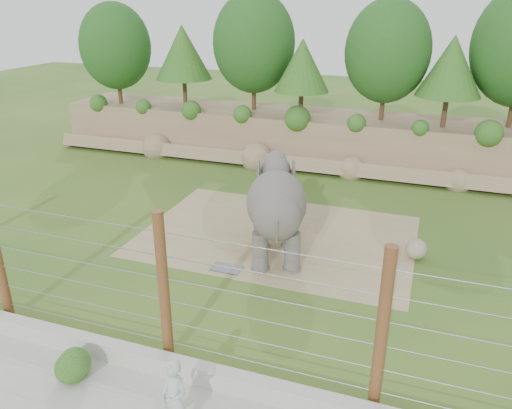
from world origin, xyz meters
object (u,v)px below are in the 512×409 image
(elephant, at_px, (276,215))
(barrier_fence, at_px, (164,289))
(zookeeper, at_px, (175,398))
(stone_ball, at_px, (416,249))

(elephant, relative_size, barrier_fence, 0.20)
(barrier_fence, bearing_deg, zookeeper, -57.52)
(barrier_fence, bearing_deg, stone_ball, 53.26)
(stone_ball, relative_size, zookeeper, 0.40)
(elephant, height_order, stone_ball, elephant)
(elephant, bearing_deg, stone_ball, 0.73)
(barrier_fence, distance_m, zookeeper, 2.59)
(stone_ball, bearing_deg, barrier_fence, -126.74)
(zookeeper, bearing_deg, barrier_fence, 140.86)
(stone_ball, distance_m, barrier_fence, 9.34)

